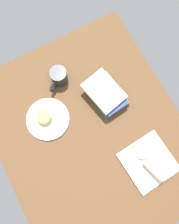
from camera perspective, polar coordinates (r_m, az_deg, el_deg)
dining_table at (r=125.94cm, az=0.30°, el=-5.27°), size 110.00×90.00×4.00cm
round_plate at (r=126.20cm, az=-9.56°, el=-1.65°), size 21.59×21.59×1.40cm
scone_pastry at (r=123.46cm, az=-10.46°, el=-1.11°), size 10.07×9.35×5.02cm
square_plate at (r=125.41cm, az=13.36°, el=-11.11°), size 24.31×24.31×1.60cm
sauce_cup at (r=122.84cm, az=12.07°, el=-9.26°), size 5.64×5.64×2.42cm
breakfast_wrap at (r=122.33cm, az=15.00°, el=-12.51°), size 12.31×8.67×5.93cm
book_stack at (r=124.05cm, az=3.70°, el=4.29°), size 22.90×18.37×9.09cm
coffee_mug at (r=127.22cm, az=-7.16°, el=8.06°), size 10.13×12.08×9.36cm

